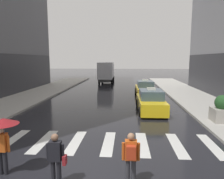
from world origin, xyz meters
name	(u,v)px	position (x,y,z in m)	size (l,w,h in m)	color
ground_plane	(77,179)	(0.00, 0.00, 0.00)	(160.00, 160.00, 0.00)	black
crosswalk_markings	(92,142)	(0.00, 3.00, 0.00)	(11.30, 2.80, 0.01)	silver
taxi_lead	(151,102)	(3.35, 9.01, 0.72)	(1.99, 4.57, 1.80)	yellow
taxi_second	(145,89)	(3.49, 15.46, 0.72)	(1.97, 4.56, 1.80)	gold
box_truck	(106,72)	(-1.74, 27.62, 1.85)	(2.34, 7.56, 3.35)	#2D2D2D
pedestrian_with_umbrella	(3,131)	(-2.44, 0.14, 1.52)	(0.96, 0.96, 1.94)	black
pedestrian_with_backpack	(131,155)	(1.72, -0.17, 0.97)	(0.55, 0.43, 1.65)	#333338
pedestrian_with_handbag	(56,157)	(-0.52, -0.36, 0.93)	(0.60, 0.24, 1.65)	black
planter_near_corner	(222,110)	(7.24, 6.32, 0.87)	(1.10, 1.10, 1.60)	#A8A399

